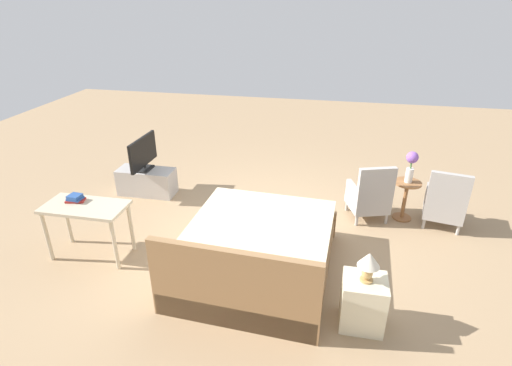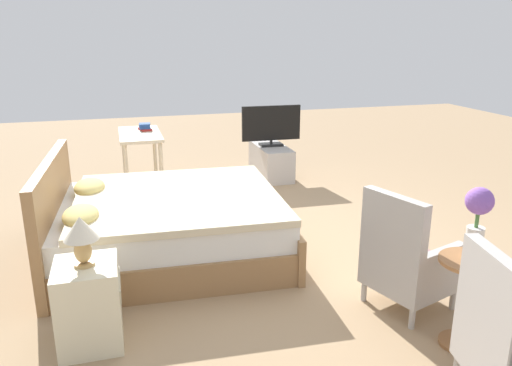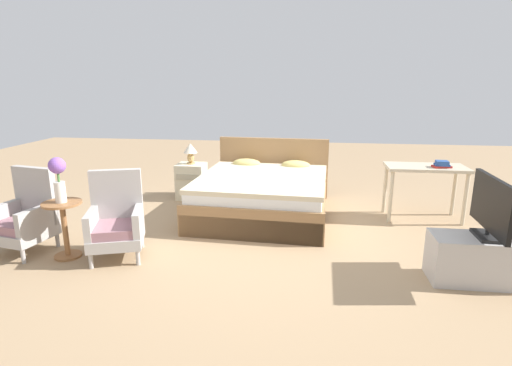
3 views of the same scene
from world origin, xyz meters
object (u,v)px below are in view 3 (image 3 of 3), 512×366
object	(u,v)px
side_table	(64,223)
vanity_desk	(425,174)
armchair_by_window_left	(26,218)
table_lamp	(190,151)
armchair_by_window_right	(116,223)
flower_vase	(58,175)
tv_stand	(483,260)
tv_flatscreen	(492,207)
bed	(264,193)
nightstand	(192,181)
book_stack	(442,164)

from	to	relation	value
side_table	vanity_desk	size ratio (longest dim) A/B	0.59
armchair_by_window_left	vanity_desk	size ratio (longest dim) A/B	0.88
table_lamp	vanity_desk	size ratio (longest dim) A/B	0.32
armchair_by_window_right	flower_vase	xyz separation A→B (m)	(-0.53, -0.12, 0.54)
tv_stand	tv_flatscreen	distance (m)	0.52
flower_vase	table_lamp	size ratio (longest dim) A/B	1.45
bed	tv_flatscreen	bearing A→B (deg)	-37.43
armchair_by_window_right	flower_vase	bearing A→B (deg)	-167.53
bed	side_table	distance (m)	2.60
nightstand	armchair_by_window_right	bearing A→B (deg)	-94.41
side_table	table_lamp	size ratio (longest dim) A/B	1.87
flower_vase	tv_flatscreen	distance (m)	4.21
armchair_by_window_left	tv_stand	world-z (taller)	armchair_by_window_left
bed	book_stack	xyz separation A→B (m)	(2.36, -0.01, 0.49)
book_stack	tv_stand	bearing A→B (deg)	-93.09
vanity_desk	tv_stand	bearing A→B (deg)	-87.50
armchair_by_window_left	nightstand	distance (m)	2.56
armchair_by_window_left	tv_flatscreen	distance (m)	4.76
side_table	bed	bearing A→B (deg)	41.72
flower_vase	vanity_desk	xyz separation A→B (m)	(4.13, 1.80, -0.28)
bed	flower_vase	bearing A→B (deg)	-138.28
side_table	nightstand	world-z (taller)	side_table
table_lamp	vanity_desk	xyz separation A→B (m)	(3.43, -0.56, -0.15)
bed	vanity_desk	world-z (taller)	bed
side_table	flower_vase	world-z (taller)	flower_vase
tv_stand	table_lamp	bearing A→B (deg)	146.05
armchair_by_window_right	flower_vase	size ratio (longest dim) A/B	1.93
armchair_by_window_right	vanity_desk	bearing A→B (deg)	25.04
armchair_by_window_right	book_stack	distance (m)	4.12
side_table	book_stack	world-z (taller)	book_stack
armchair_by_window_right	tv_stand	bearing A→B (deg)	-1.92
table_lamp	book_stack	xyz separation A→B (m)	(3.60, -0.63, 0.00)
flower_vase	tv_flatscreen	size ratio (longest dim) A/B	0.57
tv_flatscreen	table_lamp	bearing A→B (deg)	146.06
bed	nightstand	distance (m)	1.39
nightstand	table_lamp	world-z (taller)	table_lamp
armchair_by_window_left	table_lamp	world-z (taller)	armchair_by_window_left
tv_flatscreen	vanity_desk	bearing A→B (deg)	92.57
vanity_desk	book_stack	world-z (taller)	book_stack
book_stack	vanity_desk	bearing A→B (deg)	155.51
nightstand	vanity_desk	distance (m)	3.49
nightstand	tv_stand	bearing A→B (deg)	-33.95
tv_stand	vanity_desk	distance (m)	1.85
armchair_by_window_right	tv_stand	size ratio (longest dim) A/B	0.96
bed	table_lamp	bearing A→B (deg)	153.26
armchair_by_window_left	side_table	distance (m)	0.55
armchair_by_window_left	book_stack	world-z (taller)	armchair_by_window_left
bed	armchair_by_window_left	size ratio (longest dim) A/B	2.32
armchair_by_window_left	tv_flatscreen	size ratio (longest dim) A/B	1.10
nightstand	tv_stand	distance (m)	4.23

